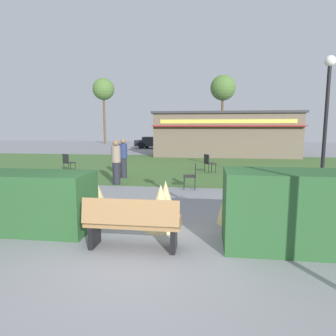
{
  "coord_description": "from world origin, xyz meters",
  "views": [
    {
      "loc": [
        1.12,
        -4.46,
        2.15
      ],
      "look_at": [
        -0.06,
        4.38,
        0.91
      ],
      "focal_mm": 31.26,
      "sensor_mm": 36.0,
      "label": 1
    }
  ],
  "objects_px": {
    "person_strolling": "(116,162)",
    "person_standing": "(123,158)",
    "park_bench": "(132,223)",
    "tree_left_bg": "(223,88)",
    "food_kiosk": "(224,134)",
    "lamppost_mid": "(327,108)",
    "cafe_chair_north": "(192,174)",
    "cafe_chair_center": "(209,162)",
    "tree_right_bg": "(103,90)",
    "parked_car_west_slot": "(156,142)",
    "cafe_chair_east": "(68,161)",
    "cafe_chair_west": "(288,179)"
  },
  "relations": [
    {
      "from": "tree_right_bg",
      "to": "cafe_chair_center",
      "type": "bearing_deg",
      "value": -60.07
    },
    {
      "from": "cafe_chair_center",
      "to": "tree_right_bg",
      "type": "distance_m",
      "value": 27.99
    },
    {
      "from": "person_standing",
      "to": "park_bench",
      "type": "bearing_deg",
      "value": 69.86
    },
    {
      "from": "person_strolling",
      "to": "tree_right_bg",
      "type": "bearing_deg",
      "value": 166.16
    },
    {
      "from": "cafe_chair_west",
      "to": "lamppost_mid",
      "type": "bearing_deg",
      "value": 37.07
    },
    {
      "from": "person_strolling",
      "to": "person_standing",
      "type": "height_order",
      "value": "same"
    },
    {
      "from": "person_standing",
      "to": "tree_right_bg",
      "type": "bearing_deg",
      "value": -106.19
    },
    {
      "from": "lamppost_mid",
      "to": "person_standing",
      "type": "xyz_separation_m",
      "value": [
        -7.47,
        1.49,
        -1.94
      ]
    },
    {
      "from": "person_standing",
      "to": "cafe_chair_east",
      "type": "bearing_deg",
      "value": -58.98
    },
    {
      "from": "lamppost_mid",
      "to": "person_strolling",
      "type": "xyz_separation_m",
      "value": [
        -7.32,
        0.02,
        -1.94
      ]
    },
    {
      "from": "park_bench",
      "to": "lamppost_mid",
      "type": "relative_size",
      "value": 0.38
    },
    {
      "from": "food_kiosk",
      "to": "person_strolling",
      "type": "height_order",
      "value": "food_kiosk"
    },
    {
      "from": "cafe_chair_east",
      "to": "parked_car_west_slot",
      "type": "height_order",
      "value": "parked_car_west_slot"
    },
    {
      "from": "lamppost_mid",
      "to": "cafe_chair_west",
      "type": "distance_m",
      "value": 2.86
    },
    {
      "from": "food_kiosk",
      "to": "cafe_chair_center",
      "type": "distance_m",
      "value": 9.32
    },
    {
      "from": "person_standing",
      "to": "person_strolling",
      "type": "bearing_deg",
      "value": 58.3
    },
    {
      "from": "park_bench",
      "to": "cafe_chair_north",
      "type": "xyz_separation_m",
      "value": [
        0.78,
        5.33,
        0.05
      ]
    },
    {
      "from": "cafe_chair_west",
      "to": "tree_left_bg",
      "type": "bearing_deg",
      "value": 92.18
    },
    {
      "from": "cafe_chair_west",
      "to": "cafe_chair_center",
      "type": "relative_size",
      "value": 1.0
    },
    {
      "from": "cafe_chair_center",
      "to": "tree_left_bg",
      "type": "xyz_separation_m",
      "value": [
        1.54,
        20.15,
        5.94
      ]
    },
    {
      "from": "cafe_chair_east",
      "to": "tree_left_bg",
      "type": "bearing_deg",
      "value": 68.25
    },
    {
      "from": "cafe_chair_north",
      "to": "parked_car_west_slot",
      "type": "bearing_deg",
      "value": 103.63
    },
    {
      "from": "cafe_chair_center",
      "to": "person_standing",
      "type": "relative_size",
      "value": 0.53
    },
    {
      "from": "cafe_chair_east",
      "to": "cafe_chair_north",
      "type": "xyz_separation_m",
      "value": [
        6.18,
        -3.12,
        0.0
      ]
    },
    {
      "from": "person_strolling",
      "to": "person_standing",
      "type": "xyz_separation_m",
      "value": [
        -0.15,
        1.47,
        0.0
      ]
    },
    {
      "from": "food_kiosk",
      "to": "person_strolling",
      "type": "relative_size",
      "value": 6.27
    },
    {
      "from": "food_kiosk",
      "to": "cafe_chair_center",
      "type": "xyz_separation_m",
      "value": [
        -1.22,
        -9.17,
        -1.12
      ]
    },
    {
      "from": "cafe_chair_east",
      "to": "tree_right_bg",
      "type": "xyz_separation_m",
      "value": [
        -6.83,
        24.28,
        6.46
      ]
    },
    {
      "from": "person_standing",
      "to": "lamppost_mid",
      "type": "bearing_deg",
      "value": 131.18
    },
    {
      "from": "cafe_chair_center",
      "to": "tree_right_bg",
      "type": "relative_size",
      "value": 0.1
    },
    {
      "from": "parked_car_west_slot",
      "to": "cafe_chair_east",
      "type": "bearing_deg",
      "value": -94.96
    },
    {
      "from": "park_bench",
      "to": "food_kiosk",
      "type": "relative_size",
      "value": 0.16
    },
    {
      "from": "park_bench",
      "to": "tree_left_bg",
      "type": "relative_size",
      "value": 0.21
    },
    {
      "from": "park_bench",
      "to": "parked_car_west_slot",
      "type": "distance_m",
      "value": 25.24
    },
    {
      "from": "park_bench",
      "to": "lamppost_mid",
      "type": "bearing_deg",
      "value": 47.66
    },
    {
      "from": "park_bench",
      "to": "food_kiosk",
      "type": "height_order",
      "value": "food_kiosk"
    },
    {
      "from": "park_bench",
      "to": "person_strolling",
      "type": "bearing_deg",
      "value": 110.18
    },
    {
      "from": "person_strolling",
      "to": "tree_left_bg",
      "type": "xyz_separation_m",
      "value": [
        5.01,
        23.53,
        5.6
      ]
    },
    {
      "from": "lamppost_mid",
      "to": "tree_left_bg",
      "type": "distance_m",
      "value": 23.94
    },
    {
      "from": "tree_left_bg",
      "to": "person_strolling",
      "type": "bearing_deg",
      "value": -102.03
    },
    {
      "from": "food_kiosk",
      "to": "parked_car_west_slot",
      "type": "xyz_separation_m",
      "value": [
        -6.55,
        6.64,
        -1.01
      ]
    },
    {
      "from": "tree_left_bg",
      "to": "tree_right_bg",
      "type": "distance_m",
      "value": 15.53
    },
    {
      "from": "cafe_chair_west",
      "to": "parked_car_west_slot",
      "type": "distance_m",
      "value": 21.7
    },
    {
      "from": "parked_car_west_slot",
      "to": "cafe_chair_north",
      "type": "bearing_deg",
      "value": -76.37
    },
    {
      "from": "cafe_chair_east",
      "to": "park_bench",
      "type": "bearing_deg",
      "value": -57.4
    },
    {
      "from": "person_strolling",
      "to": "cafe_chair_east",
      "type": "bearing_deg",
      "value": -163.81
    },
    {
      "from": "lamppost_mid",
      "to": "tree_left_bg",
      "type": "bearing_deg",
      "value": 95.6
    },
    {
      "from": "food_kiosk",
      "to": "person_strolling",
      "type": "distance_m",
      "value": 13.42
    },
    {
      "from": "lamppost_mid",
      "to": "food_kiosk",
      "type": "distance_m",
      "value": 12.89
    },
    {
      "from": "lamppost_mid",
      "to": "cafe_chair_center",
      "type": "bearing_deg",
      "value": 138.59
    }
  ]
}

